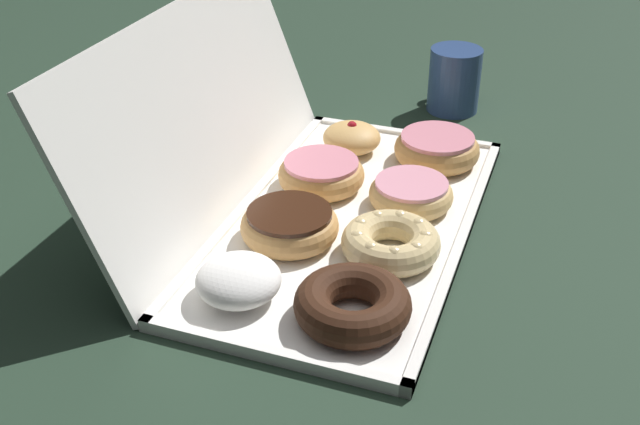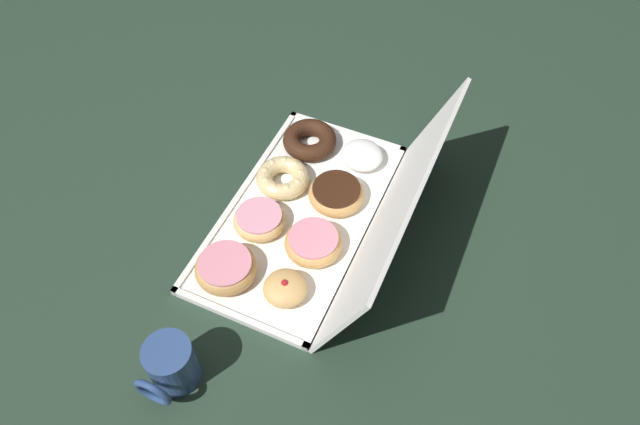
{
  "view_description": "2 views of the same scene",
  "coord_description": "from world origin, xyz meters",
  "views": [
    {
      "loc": [
        -0.78,
        -0.24,
        0.52
      ],
      "look_at": [
        -0.04,
        0.03,
        0.04
      ],
      "focal_mm": 43.7,
      "sensor_mm": 36.0,
      "label": 1
    },
    {
      "loc": [
        0.64,
        0.34,
        0.98
      ],
      "look_at": [
        -0.01,
        0.04,
        0.03
      ],
      "focal_mm": 32.81,
      "sensor_mm": 36.0,
      "label": 2
    }
  ],
  "objects": [
    {
      "name": "chocolate_frosted_donut_5",
      "position": [
        -0.07,
        0.06,
        0.03
      ],
      "size": [
        0.12,
        0.12,
        0.04
      ],
      "color": "tan",
      "rests_on": "donut_box"
    },
    {
      "name": "coffee_mug",
      "position": [
        0.4,
        -0.04,
        0.05
      ],
      "size": [
        0.1,
        0.08,
        0.1
      ],
      "color": "navy",
      "rests_on": "ground"
    },
    {
      "name": "box_lid_open",
      "position": [
        0.0,
        0.19,
        0.12
      ],
      "size": [
        0.53,
        0.1,
        0.25
      ],
      "primitive_type": "cube",
      "rotation": [
        1.2,
        0.0,
        0.0
      ],
      "color": "white",
      "rests_on": "ground"
    },
    {
      "name": "pink_frosted_donut_2",
      "position": [
        0.06,
        -0.06,
        0.03
      ],
      "size": [
        0.11,
        0.11,
        0.03
      ],
      "color": "#E5B770",
      "rests_on": "donut_box"
    },
    {
      "name": "cruller_donut_1",
      "position": [
        -0.06,
        -0.07,
        0.03
      ],
      "size": [
        0.11,
        0.11,
        0.04
      ],
      "color": "#EACC8C",
      "rests_on": "donut_box"
    },
    {
      "name": "ground_plane",
      "position": [
        0.0,
        0.0,
        0.0
      ],
      "size": [
        3.0,
        3.0,
        0.0
      ],
      "primitive_type": "plane",
      "color": "#233828"
    },
    {
      "name": "jelly_filled_donut_7",
      "position": [
        0.18,
        0.06,
        0.03
      ],
      "size": [
        0.08,
        0.08,
        0.05
      ],
      "color": "tan",
      "rests_on": "donut_box"
    },
    {
      "name": "powdered_filled_donut_4",
      "position": [
        -0.19,
        0.07,
        0.03
      ],
      "size": [
        0.09,
        0.09,
        0.04
      ],
      "color": "white",
      "rests_on": "donut_box"
    },
    {
      "name": "pink_frosted_donut_6",
      "position": [
        0.06,
        0.06,
        0.03
      ],
      "size": [
        0.11,
        0.11,
        0.04
      ],
      "color": "tan",
      "rests_on": "donut_box"
    },
    {
      "name": "chocolate_cake_ring_donut_0",
      "position": [
        -0.18,
        -0.06,
        0.03
      ],
      "size": [
        0.12,
        0.12,
        0.04
      ],
      "color": "#381E11",
      "rests_on": "donut_box"
    },
    {
      "name": "pink_frosted_donut_3",
      "position": [
        0.19,
        -0.06,
        0.03
      ],
      "size": [
        0.12,
        0.12,
        0.04
      ],
      "color": "tan",
      "rests_on": "donut_box"
    },
    {
      "name": "donut_box",
      "position": [
        0.0,
        0.0,
        0.01
      ],
      "size": [
        0.53,
        0.29,
        0.01
      ],
      "color": "white",
      "rests_on": "ground"
    }
  ]
}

